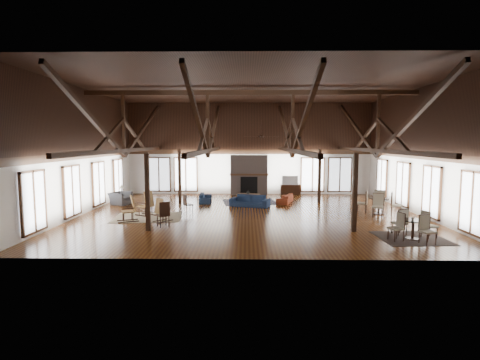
{
  "coord_description": "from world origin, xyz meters",
  "views": [
    {
      "loc": [
        -0.16,
        -17.79,
        3.48
      ],
      "look_at": [
        -0.49,
        1.0,
        1.54
      ],
      "focal_mm": 28.0,
      "sensor_mm": 36.0,
      "label": 1
    }
  ],
  "objects_px": {
    "coffee_table": "(248,195)",
    "cafe_table_far": "(379,203)",
    "tv_console": "(290,190)",
    "sofa_navy_left": "(206,198)",
    "sofa_navy_front": "(250,201)",
    "sofa_orange": "(285,199)",
    "armchair": "(121,198)",
    "cafe_table_near": "(413,226)"
  },
  "relations": [
    {
      "from": "armchair",
      "to": "coffee_table",
      "type": "bearing_deg",
      "value": -66.71
    },
    {
      "from": "coffee_table",
      "to": "cafe_table_far",
      "type": "relative_size",
      "value": 0.67
    },
    {
      "from": "armchair",
      "to": "cafe_table_near",
      "type": "height_order",
      "value": "cafe_table_near"
    },
    {
      "from": "sofa_navy_left",
      "to": "sofa_orange",
      "type": "relative_size",
      "value": 1.01
    },
    {
      "from": "tv_console",
      "to": "sofa_orange",
      "type": "bearing_deg",
      "value": -101.65
    },
    {
      "from": "sofa_navy_front",
      "to": "sofa_orange",
      "type": "xyz_separation_m",
      "value": [
        2.01,
        1.2,
        -0.06
      ]
    },
    {
      "from": "sofa_orange",
      "to": "coffee_table",
      "type": "xyz_separation_m",
      "value": [
        -2.09,
        0.11,
        0.19
      ]
    },
    {
      "from": "sofa_orange",
      "to": "tv_console",
      "type": "height_order",
      "value": "tv_console"
    },
    {
      "from": "cafe_table_near",
      "to": "cafe_table_far",
      "type": "height_order",
      "value": "cafe_table_far"
    },
    {
      "from": "coffee_table",
      "to": "armchair",
      "type": "height_order",
      "value": "armchair"
    },
    {
      "from": "coffee_table",
      "to": "armchair",
      "type": "bearing_deg",
      "value": -158.78
    },
    {
      "from": "sofa_navy_left",
      "to": "cafe_table_far",
      "type": "relative_size",
      "value": 0.81
    },
    {
      "from": "sofa_navy_left",
      "to": "armchair",
      "type": "relative_size",
      "value": 1.61
    },
    {
      "from": "coffee_table",
      "to": "sofa_orange",
      "type": "bearing_deg",
      "value": 12.17
    },
    {
      "from": "sofa_navy_front",
      "to": "tv_console",
      "type": "height_order",
      "value": "tv_console"
    },
    {
      "from": "armchair",
      "to": "cafe_table_near",
      "type": "xyz_separation_m",
      "value": [
        12.94,
        -7.23,
        0.15
      ]
    },
    {
      "from": "sofa_orange",
      "to": "cafe_table_far",
      "type": "relative_size",
      "value": 0.8
    },
    {
      "from": "tv_console",
      "to": "sofa_navy_left",
      "type": "bearing_deg",
      "value": -148.34
    },
    {
      "from": "sofa_navy_front",
      "to": "armchair",
      "type": "relative_size",
      "value": 1.99
    },
    {
      "from": "cafe_table_far",
      "to": "tv_console",
      "type": "distance_m",
      "value": 7.55
    },
    {
      "from": "sofa_navy_front",
      "to": "cafe_table_far",
      "type": "xyz_separation_m",
      "value": [
        6.18,
        -2.05,
        0.23
      ]
    },
    {
      "from": "armchair",
      "to": "cafe_table_far",
      "type": "xyz_separation_m",
      "value": [
        13.35,
        -2.59,
        0.2
      ]
    },
    {
      "from": "sofa_navy_front",
      "to": "tv_console",
      "type": "xyz_separation_m",
      "value": [
        2.72,
        4.66,
        0.02
      ]
    },
    {
      "from": "sofa_orange",
      "to": "armchair",
      "type": "relative_size",
      "value": 1.59
    },
    {
      "from": "sofa_navy_left",
      "to": "sofa_navy_front",
      "type": "bearing_deg",
      "value": -122.11
    },
    {
      "from": "sofa_navy_front",
      "to": "sofa_orange",
      "type": "bearing_deg",
      "value": 49.31
    },
    {
      "from": "sofa_orange",
      "to": "sofa_navy_front",
      "type": "bearing_deg",
      "value": -41.25
    },
    {
      "from": "cafe_table_near",
      "to": "cafe_table_far",
      "type": "bearing_deg",
      "value": 84.93
    },
    {
      "from": "sofa_navy_left",
      "to": "coffee_table",
      "type": "xyz_separation_m",
      "value": [
        2.46,
        -0.11,
        0.19
      ]
    },
    {
      "from": "armchair",
      "to": "cafe_table_far",
      "type": "bearing_deg",
      "value": -83.82
    },
    {
      "from": "sofa_orange",
      "to": "cafe_table_near",
      "type": "bearing_deg",
      "value": 43.41
    },
    {
      "from": "cafe_table_near",
      "to": "tv_console",
      "type": "relative_size",
      "value": 1.49
    },
    {
      "from": "coffee_table",
      "to": "cafe_table_near",
      "type": "relative_size",
      "value": 0.73
    },
    {
      "from": "sofa_navy_left",
      "to": "tv_console",
      "type": "relative_size",
      "value": 1.31
    },
    {
      "from": "coffee_table",
      "to": "cafe_table_far",
      "type": "distance_m",
      "value": 7.1
    },
    {
      "from": "sofa_navy_left",
      "to": "armchair",
      "type": "xyz_separation_m",
      "value": [
        -4.64,
        -0.87,
        0.09
      ]
    },
    {
      "from": "cafe_table_near",
      "to": "tv_console",
      "type": "distance_m",
      "value": 11.75
    },
    {
      "from": "sofa_navy_front",
      "to": "cafe_table_far",
      "type": "relative_size",
      "value": 1.0
    },
    {
      "from": "cafe_table_near",
      "to": "sofa_navy_left",
      "type": "bearing_deg",
      "value": 135.71
    },
    {
      "from": "coffee_table",
      "to": "armchair",
      "type": "xyz_separation_m",
      "value": [
        -7.1,
        -0.77,
        -0.09
      ]
    },
    {
      "from": "sofa_navy_front",
      "to": "sofa_navy_left",
      "type": "height_order",
      "value": "sofa_navy_front"
    },
    {
      "from": "sofa_navy_left",
      "to": "armchair",
      "type": "distance_m",
      "value": 4.72
    }
  ]
}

